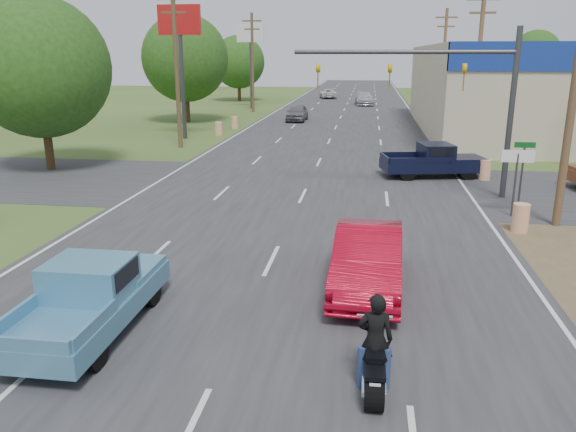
% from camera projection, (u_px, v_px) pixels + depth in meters
% --- Properties ---
extents(main_road, '(15.00, 180.00, 0.02)m').
position_uv_depth(main_road, '(336.00, 127.00, 47.10)').
color(main_road, '#2D2D30').
rests_on(main_road, ground).
extents(cross_road, '(120.00, 10.00, 0.02)m').
position_uv_depth(cross_road, '(308.00, 186.00, 26.17)').
color(cross_road, '#2D2D30').
rests_on(cross_road, ground).
extents(utility_pole_2, '(2.00, 0.28, 10.00)m').
position_uv_depth(utility_pole_2, '(478.00, 64.00, 35.78)').
color(utility_pole_2, '#4C3823').
rests_on(utility_pole_2, ground).
extents(utility_pole_3, '(2.00, 0.28, 10.00)m').
position_uv_depth(utility_pole_3, '(443.00, 61.00, 52.91)').
color(utility_pole_3, '#4C3823').
rests_on(utility_pole_3, ground).
extents(utility_pole_5, '(2.00, 0.28, 10.00)m').
position_uv_depth(utility_pole_5, '(176.00, 64.00, 35.50)').
color(utility_pole_5, '#4C3823').
rests_on(utility_pole_5, ground).
extents(utility_pole_6, '(2.00, 0.28, 10.00)m').
position_uv_depth(utility_pole_6, '(252.00, 60.00, 58.33)').
color(utility_pole_6, '#4C3823').
rests_on(utility_pole_6, ground).
extents(tree_0, '(7.14, 7.14, 8.84)m').
position_uv_depth(tree_0, '(39.00, 67.00, 28.51)').
color(tree_0, '#422D19').
rests_on(tree_0, ground).
extents(tree_1, '(7.56, 7.56, 9.36)m').
position_uv_depth(tree_1, '(185.00, 58.00, 49.29)').
color(tree_1, '#422D19').
rests_on(tree_1, ground).
extents(tree_2, '(6.72, 6.72, 8.32)m').
position_uv_depth(tree_2, '(239.00, 62.00, 72.38)').
color(tree_2, '#422D19').
rests_on(tree_2, ground).
extents(tree_5, '(7.98, 7.98, 9.88)m').
position_uv_depth(tree_5, '(536.00, 55.00, 93.73)').
color(tree_5, '#422D19').
rests_on(tree_5, ground).
extents(tree_6, '(8.82, 8.82, 10.92)m').
position_uv_depth(tree_6, '(189.00, 51.00, 101.68)').
color(tree_6, '#422D19').
rests_on(tree_6, ground).
extents(barrel_0, '(0.56, 0.56, 1.00)m').
position_uv_depth(barrel_0, '(520.00, 218.00, 19.25)').
color(barrel_0, orange).
rests_on(barrel_0, ground).
extents(barrel_1, '(0.56, 0.56, 1.00)m').
position_uv_depth(barrel_1, '(485.00, 170.00, 27.28)').
color(barrel_1, orange).
rests_on(barrel_1, ground).
extents(barrel_2, '(0.56, 0.56, 1.00)m').
position_uv_depth(barrel_2, '(219.00, 129.00, 42.41)').
color(barrel_2, orange).
rests_on(barrel_2, ground).
extents(barrel_3, '(0.56, 0.56, 1.00)m').
position_uv_depth(barrel_3, '(235.00, 123.00, 46.17)').
color(barrel_3, orange).
rests_on(barrel_3, ground).
extents(pole_sign_left_near, '(3.00, 0.35, 9.20)m').
position_uv_depth(pole_sign_left_near, '(180.00, 35.00, 38.93)').
color(pole_sign_left_near, '#3F3F44').
rests_on(pole_sign_left_near, ground).
extents(pole_sign_left_far, '(3.00, 0.35, 9.20)m').
position_uv_depth(pole_sign_left_far, '(251.00, 42.00, 61.76)').
color(pole_sign_left_far, '#3F3F44').
rests_on(pole_sign_left_far, ground).
extents(lane_sign, '(1.20, 0.08, 2.52)m').
position_uv_depth(lane_sign, '(517.00, 167.00, 20.74)').
color(lane_sign, '#3F3F44').
rests_on(lane_sign, ground).
extents(street_name_sign, '(0.80, 0.08, 2.61)m').
position_uv_depth(street_name_sign, '(522.00, 167.00, 22.16)').
color(street_name_sign, '#3F3F44').
rests_on(street_name_sign, ground).
extents(signal_mast, '(9.12, 0.40, 7.00)m').
position_uv_depth(signal_mast, '(447.00, 82.00, 23.11)').
color(signal_mast, '#3F3F44').
rests_on(signal_mast, ground).
extents(red_convertible, '(1.86, 4.92, 1.60)m').
position_uv_depth(red_convertible, '(368.00, 260.00, 14.49)').
color(red_convertible, '#AA071D').
rests_on(red_convertible, ground).
extents(motorcycle, '(0.68, 2.20, 1.12)m').
position_uv_depth(motorcycle, '(374.00, 366.00, 10.13)').
color(motorcycle, black).
rests_on(motorcycle, ground).
extents(rider, '(0.65, 0.43, 1.78)m').
position_uv_depth(rider, '(375.00, 345.00, 10.07)').
color(rider, black).
rests_on(rider, ground).
extents(blue_pickup, '(1.89, 4.89, 1.62)m').
position_uv_depth(blue_pickup, '(92.00, 295.00, 12.34)').
color(blue_pickup, black).
rests_on(blue_pickup, ground).
extents(navy_pickup, '(5.31, 2.92, 1.67)m').
position_uv_depth(navy_pickup, '(436.00, 160.00, 27.89)').
color(navy_pickup, black).
rests_on(navy_pickup, ground).
extents(distant_car_grey, '(1.79, 4.33, 1.47)m').
position_uv_depth(distant_car_grey, '(297.00, 113.00, 51.47)').
color(distant_car_grey, slate).
rests_on(distant_car_grey, ground).
extents(distant_car_silver, '(2.54, 5.36, 1.51)m').
position_uv_depth(distant_car_silver, '(364.00, 99.00, 67.83)').
color(distant_car_silver, '#BBBBC0').
rests_on(distant_car_silver, ground).
extents(distant_car_white, '(2.80, 4.82, 1.26)m').
position_uv_depth(distant_car_white, '(328.00, 94.00, 78.24)').
color(distant_car_white, silver).
rests_on(distant_car_white, ground).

